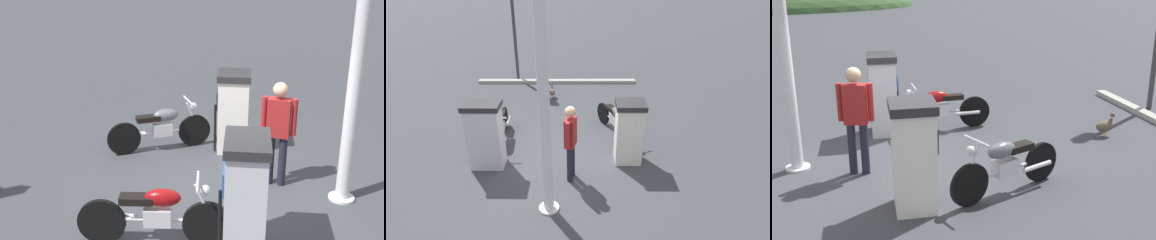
# 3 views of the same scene
# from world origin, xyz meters

# --- Properties ---
(ground_plane) EXTENTS (120.00, 120.00, 0.00)m
(ground_plane) POSITION_xyz_m (0.00, 0.00, 0.00)
(ground_plane) COLOR #383A3F
(fuel_pump_near) EXTENTS (0.69, 0.72, 1.53)m
(fuel_pump_near) POSITION_xyz_m (-0.16, -1.65, 0.78)
(fuel_pump_near) COLOR silver
(fuel_pump_near) RESTS_ON ground
(fuel_pump_far) EXTENTS (0.65, 0.86, 1.60)m
(fuel_pump_far) POSITION_xyz_m (-0.16, 1.66, 0.81)
(fuel_pump_far) COLOR silver
(fuel_pump_far) RESTS_ON ground
(motorcycle_near_pump) EXTENTS (1.91, 0.84, 0.95)m
(motorcycle_near_pump) POSITION_xyz_m (1.19, -1.59, 0.47)
(motorcycle_near_pump) COLOR black
(motorcycle_near_pump) RESTS_ON ground
(motorcycle_far_pump) EXTENTS (2.04, 0.56, 0.96)m
(motorcycle_far_pump) POSITION_xyz_m (0.98, 1.52, 0.46)
(motorcycle_far_pump) COLOR black
(motorcycle_far_pump) RESTS_ON ground
(attendant_person) EXTENTS (0.57, 0.29, 1.75)m
(attendant_person) POSITION_xyz_m (-0.81, -0.26, 1.01)
(attendant_person) COLOR #1E1E2D
(attendant_person) RESTS_ON ground
(wandering_duck) EXTENTS (0.47, 0.21, 0.48)m
(wandering_duck) POSITION_xyz_m (3.99, 0.17, 0.23)
(wandering_duck) COLOR brown
(wandering_duck) RESTS_ON ground
(roadside_traffic_light) EXTENTS (0.40, 0.28, 4.20)m
(roadside_traffic_light) POSITION_xyz_m (6.04, 1.60, 2.84)
(roadside_traffic_light) COLOR #38383A
(roadside_traffic_light) RESTS_ON ground
(canopy_support_pole) EXTENTS (0.40, 0.40, 4.24)m
(canopy_support_pole) POSITION_xyz_m (-1.79, 0.22, 2.04)
(canopy_support_pole) COLOR silver
(canopy_support_pole) RESTS_ON ground
(road_edge_kerb) EXTENTS (0.64, 6.21, 0.12)m
(road_edge_kerb) POSITION_xyz_m (5.53, 0.00, 0.06)
(road_edge_kerb) COLOR #9E9E93
(road_edge_kerb) RESTS_ON ground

